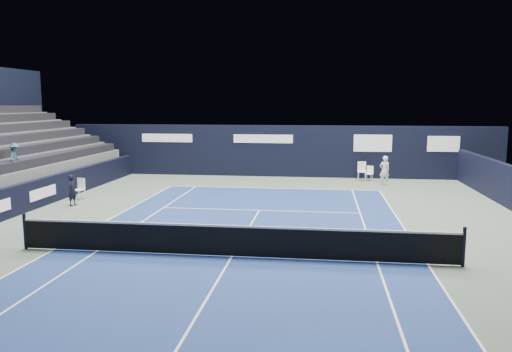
{
  "coord_description": "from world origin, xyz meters",
  "views": [
    {
      "loc": [
        2.52,
        -13.73,
        4.39
      ],
      "look_at": [
        -0.27,
        7.41,
        1.3
      ],
      "focal_mm": 35.0,
      "sensor_mm": 36.0,
      "label": 1
    }
  ],
  "objects": [
    {
      "name": "line_judge",
      "position": [
        -8.18,
        6.37,
        0.67
      ],
      "size": [
        0.42,
        0.55,
        1.35
      ],
      "primitive_type": "imported",
      "rotation": [
        0.0,
        0.0,
        1.35
      ],
      "color": "black",
      "rests_on": "ground"
    },
    {
      "name": "side_barrier_left",
      "position": [
        -9.5,
        5.97,
        0.6
      ],
      "size": [
        0.33,
        22.0,
        1.2
      ],
      "color": "black",
      "rests_on": "ground"
    },
    {
      "name": "tennis_player",
      "position": [
        5.96,
        13.95,
        0.8
      ],
      "size": [
        0.66,
        0.87,
        1.59
      ],
      "color": "white",
      "rests_on": "ground"
    },
    {
      "name": "court_markings",
      "position": [
        0.0,
        0.0,
        0.01
      ],
      "size": [
        11.03,
        23.83,
        0.0
      ],
      "color": "white",
      "rests_on": "court_surface"
    },
    {
      "name": "back_sponsor_wall",
      "position": [
        0.01,
        16.5,
        1.55
      ],
      "size": [
        26.0,
        0.63,
        3.1
      ],
      "color": "black",
      "rests_on": "ground"
    },
    {
      "name": "tennis_net",
      "position": [
        0.0,
        0.0,
        0.51
      ],
      "size": [
        12.9,
        0.1,
        1.1
      ],
      "color": "black",
      "rests_on": "ground"
    },
    {
      "name": "folding_chair_back_a",
      "position": [
        4.86,
        15.52,
        0.72
      ],
      "size": [
        0.49,
        0.52,
        1.08
      ],
      "rotation": [
        0.0,
        0.0,
        0.03
      ],
      "color": "white",
      "rests_on": "ground"
    },
    {
      "name": "folding_chair_back_b",
      "position": [
        5.29,
        15.31,
        0.49
      ],
      "size": [
        0.49,
        0.48,
        0.86
      ],
      "rotation": [
        0.0,
        0.0,
        -0.39
      ],
      "color": "white",
      "rests_on": "ground"
    },
    {
      "name": "ground",
      "position": [
        0.0,
        2.0,
        0.0
      ],
      "size": [
        48.0,
        48.0,
        0.0
      ],
      "primitive_type": "plane",
      "color": "#505F54",
      "rests_on": "ground"
    },
    {
      "name": "line_judge_chair",
      "position": [
        -8.57,
        7.78,
        0.56
      ],
      "size": [
        0.53,
        0.52,
        0.98
      ],
      "rotation": [
        0.0,
        0.0,
        -0.26
      ],
      "color": "white",
      "rests_on": "ground"
    },
    {
      "name": "court_surface",
      "position": [
        0.0,
        0.0,
        0.0
      ],
      "size": [
        10.97,
        23.77,
        0.01
      ],
      "primitive_type": "cube",
      "color": "navy",
      "rests_on": "ground"
    }
  ]
}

